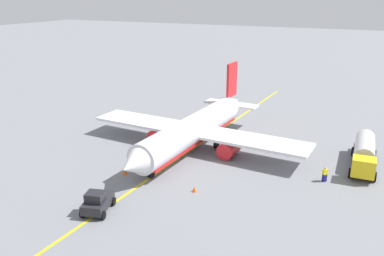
% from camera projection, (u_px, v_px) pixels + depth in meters
% --- Properties ---
extents(ground_plane, '(400.00, 400.00, 0.00)m').
position_uv_depth(ground_plane, '(192.00, 150.00, 52.23)').
color(ground_plane, slate).
extents(airplane, '(29.86, 30.39, 9.56)m').
position_uv_depth(airplane, '(194.00, 130.00, 51.81)').
color(airplane, white).
rests_on(airplane, ground).
extents(fuel_tanker, '(10.87, 3.13, 3.15)m').
position_uv_depth(fuel_tanker, '(364.00, 153.00, 46.72)').
color(fuel_tanker, '#2D2D33').
rests_on(fuel_tanker, ground).
extents(pushback_tug, '(4.00, 3.13, 2.20)m').
position_uv_depth(pushback_tug, '(97.00, 202.00, 37.14)').
color(pushback_tug, '#232328').
rests_on(pushback_tug, ground).
extents(refueling_worker, '(0.63, 0.61, 1.71)m').
position_uv_depth(refueling_worker, '(325.00, 174.00, 43.19)').
color(refueling_worker, navy).
rests_on(refueling_worker, ground).
extents(safety_cone_nose, '(0.51, 0.51, 0.56)m').
position_uv_depth(safety_cone_nose, '(194.00, 189.00, 41.08)').
color(safety_cone_nose, '#F2590F').
rests_on(safety_cone_nose, ground).
extents(safety_cone_wingtip, '(0.52, 0.52, 0.58)m').
position_uv_depth(safety_cone_wingtip, '(125.00, 172.00, 45.00)').
color(safety_cone_wingtip, '#F2590F').
rests_on(safety_cone_wingtip, ground).
extents(taxi_line_marking, '(73.94, 4.59, 0.01)m').
position_uv_depth(taxi_line_marking, '(192.00, 149.00, 52.23)').
color(taxi_line_marking, yellow).
rests_on(taxi_line_marking, ground).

